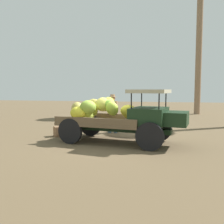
% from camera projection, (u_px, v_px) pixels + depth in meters
% --- Properties ---
extents(ground_plane, '(60.00, 60.00, 0.00)m').
position_uv_depth(ground_plane, '(119.00, 142.00, 8.87)').
color(ground_plane, brown).
extents(truck, '(4.60, 2.26, 1.88)m').
position_uv_depth(truck, '(120.00, 115.00, 8.72)').
color(truck, black).
rests_on(truck, ground).
extents(farmer, '(0.53, 0.46, 1.67)m').
position_uv_depth(farmer, '(113.00, 111.00, 10.71)').
color(farmer, '#445F72').
rests_on(farmer, ground).
extents(wooden_crate, '(0.62, 0.61, 0.39)m').
position_uv_depth(wooden_crate, '(60.00, 131.00, 10.05)').
color(wooden_crate, brown).
rests_on(wooden_crate, ground).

